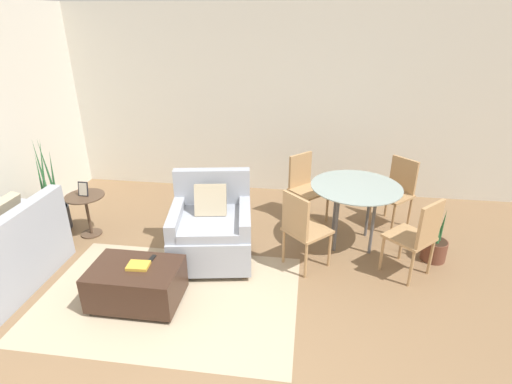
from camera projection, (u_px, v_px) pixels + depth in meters
The scene contains 16 objects.
ground_plane at pixel (193, 369), 3.18m from camera, with size 20.00×20.00×0.00m, color brown.
wall_back at pixel (256, 103), 5.94m from camera, with size 12.00×0.06×2.75m.
area_rug at pixel (169, 297), 3.99m from camera, with size 2.54×1.70×0.01m.
armchair at pixel (212, 229), 4.49m from camera, with size 1.01×1.01×0.97m.
ottoman at pixel (136, 283), 3.84m from camera, with size 0.85×0.56×0.40m.
book_stack at pixel (138, 266), 3.76m from camera, with size 0.21×0.16×0.03m.
tv_remote_primary at pixel (151, 259), 3.88m from camera, with size 0.05×0.15×0.01m.
potted_plant at pixel (53, 212), 5.17m from camera, with size 0.39×0.39×1.25m.
side_table at pixel (87, 207), 4.97m from camera, with size 0.47×0.47×0.55m.
picture_frame at pixel (83, 189), 4.87m from camera, with size 0.12×0.07×0.18m.
dining_table at pixel (355, 193), 4.66m from camera, with size 1.05×1.05×0.76m.
dining_chair_near_left at pixel (302, 226), 4.26m from camera, with size 0.59×0.59×0.90m.
dining_chair_near_right at pixel (418, 234), 4.11m from camera, with size 0.59×0.59×0.90m.
dining_chair_far_left at pixel (305, 183), 5.34m from camera, with size 0.59×0.59×0.90m.
dining_chair_far_right at pixel (397, 188), 5.19m from camera, with size 0.59×0.59×0.90m.
potted_plant_small at pixel (435, 247), 4.54m from camera, with size 0.27×0.27×0.76m.
Camera 1 is at (0.82, -2.23, 2.60)m, focal length 28.00 mm.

